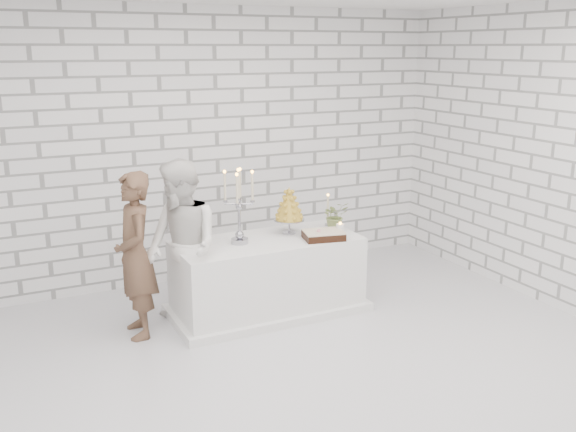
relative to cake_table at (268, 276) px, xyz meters
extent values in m
cube|color=silver|center=(-0.34, -1.23, -0.38)|extent=(6.00, 5.00, 0.01)
cube|color=white|center=(-0.34, 1.27, 1.12)|extent=(6.00, 0.01, 3.00)
cube|color=white|center=(-0.34, -3.73, 1.12)|extent=(6.00, 0.01, 3.00)
cube|color=white|center=(2.66, -1.23, 1.12)|extent=(0.01, 5.00, 3.00)
cube|color=white|center=(0.00, 0.00, 0.00)|extent=(1.80, 0.80, 0.75)
imported|color=brown|center=(-1.27, 0.05, 0.38)|extent=(0.37, 0.56, 1.52)
imported|color=white|center=(-0.87, -0.04, 0.43)|extent=(0.75, 0.88, 1.60)
cube|color=black|center=(0.50, -0.23, 0.42)|extent=(0.43, 0.35, 0.08)
cylinder|color=white|center=(0.70, -0.20, 0.44)|extent=(0.10, 0.10, 0.12)
cylinder|color=beige|center=(0.78, 0.18, 0.54)|extent=(0.07, 0.07, 0.32)
imported|color=#607742|center=(0.77, 0.02, 0.52)|extent=(0.28, 0.25, 0.29)
camera|label=1|loc=(-2.43, -5.41, 2.18)|focal=39.75mm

